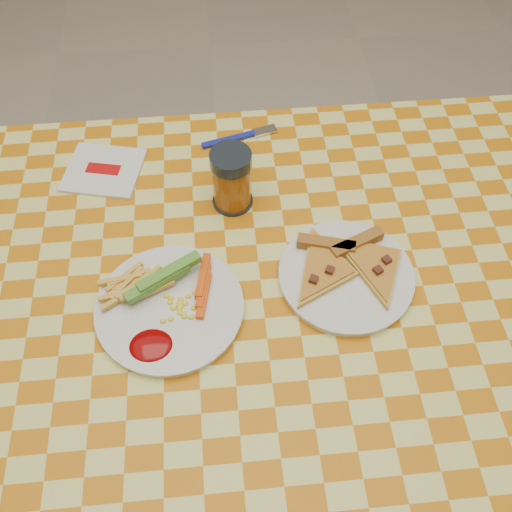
% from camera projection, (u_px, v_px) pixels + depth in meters
% --- Properties ---
extents(ground, '(8.00, 8.00, 0.00)m').
position_uv_depth(ground, '(241.00, 448.00, 1.50)').
color(ground, '#BDAB98').
rests_on(ground, ground).
extents(table, '(1.28, 0.88, 0.76)m').
position_uv_depth(table, '(232.00, 324.00, 0.95)').
color(table, silver).
rests_on(table, ground).
extents(plate_left, '(0.26, 0.26, 0.01)m').
position_uv_depth(plate_left, '(170.00, 309.00, 0.87)').
color(plate_left, silver).
rests_on(plate_left, table).
extents(plate_right, '(0.22, 0.22, 0.01)m').
position_uv_depth(plate_right, '(346.00, 277.00, 0.91)').
color(plate_right, silver).
rests_on(plate_right, table).
extents(fries_veggies, '(0.19, 0.18, 0.04)m').
position_uv_depth(fries_veggies, '(163.00, 294.00, 0.87)').
color(fries_veggies, gold).
rests_on(fries_veggies, plate_left).
extents(pizza_slices, '(0.25, 0.21, 0.02)m').
position_uv_depth(pizza_slices, '(347.00, 264.00, 0.90)').
color(pizza_slices, gold).
rests_on(pizza_slices, plate_right).
extents(drink_glass, '(0.07, 0.07, 0.12)m').
position_uv_depth(drink_glass, '(232.00, 180.00, 0.96)').
color(drink_glass, black).
rests_on(drink_glass, table).
extents(napkin, '(0.16, 0.15, 0.01)m').
position_uv_depth(napkin, '(104.00, 170.00, 1.05)').
color(napkin, silver).
rests_on(napkin, table).
extents(fork, '(0.15, 0.05, 0.01)m').
position_uv_depth(fork, '(241.00, 137.00, 1.10)').
color(fork, '#151D96').
rests_on(fork, table).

